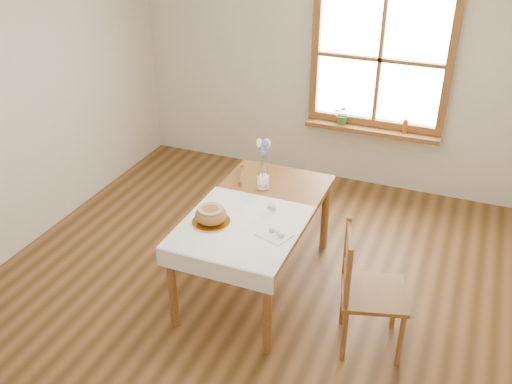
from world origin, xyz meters
TOP-DOWN VIEW (x-y plane):
  - ground at (0.00, 0.00)m, footprint 5.00×5.00m
  - room_walls at (0.00, 0.00)m, footprint 4.60×5.10m
  - window at (0.50, 2.47)m, footprint 1.46×0.08m
  - window_sill at (0.50, 2.40)m, footprint 1.46×0.20m
  - dining_table at (0.00, 0.30)m, footprint 0.90×1.60m
  - table_linen at (0.00, -0.00)m, footprint 0.91×0.99m
  - chair_left at (-0.48, 0.68)m, footprint 0.50×0.49m
  - chair_right at (1.07, -0.07)m, footprint 0.59×0.58m
  - bread_plate at (-0.23, -0.05)m, footprint 0.34×0.34m
  - bread_loaf at (-0.23, -0.05)m, footprint 0.25×0.25m
  - egg_napkin at (0.28, -0.03)m, footprint 0.28×0.26m
  - eggs at (0.28, -0.03)m, footprint 0.22×0.21m
  - salt_shaker at (0.12, 0.30)m, footprint 0.05×0.05m
  - pepper_shaker at (0.16, 0.28)m, footprint 0.06×0.06m
  - flower_vase at (-0.07, 0.63)m, footprint 0.13×0.13m
  - lavender_bouquet at (-0.07, 0.63)m, footprint 0.18×0.18m
  - potted_plant at (0.17, 2.40)m, footprint 0.20×0.22m
  - amber_bottle at (0.85, 2.40)m, footprint 0.07×0.07m

SIDE VIEW (x-z plane):
  - ground at x=0.00m, z-range 0.00..0.00m
  - chair_left at x=-0.48m, z-range 0.00..0.80m
  - chair_right at x=1.07m, z-range 0.00..0.99m
  - dining_table at x=0.00m, z-range 0.29..1.04m
  - window_sill at x=0.50m, z-range 0.66..0.71m
  - table_linen at x=0.00m, z-range 0.75..0.76m
  - egg_napkin at x=0.28m, z-range 0.76..0.77m
  - bread_plate at x=-0.23m, z-range 0.76..0.78m
  - eggs at x=0.28m, z-range 0.77..0.81m
  - amber_bottle at x=0.85m, z-range 0.71..0.87m
  - potted_plant at x=0.17m, z-range 0.71..0.88m
  - salt_shaker at x=0.12m, z-range 0.76..0.84m
  - pepper_shaker at x=0.16m, z-range 0.76..0.85m
  - flower_vase at x=-0.07m, z-range 0.75..0.86m
  - bread_loaf at x=-0.23m, z-range 0.78..0.91m
  - lavender_bouquet at x=-0.07m, z-range 0.86..1.20m
  - window at x=0.50m, z-range 0.72..2.18m
  - room_walls at x=0.00m, z-range 0.38..3.03m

